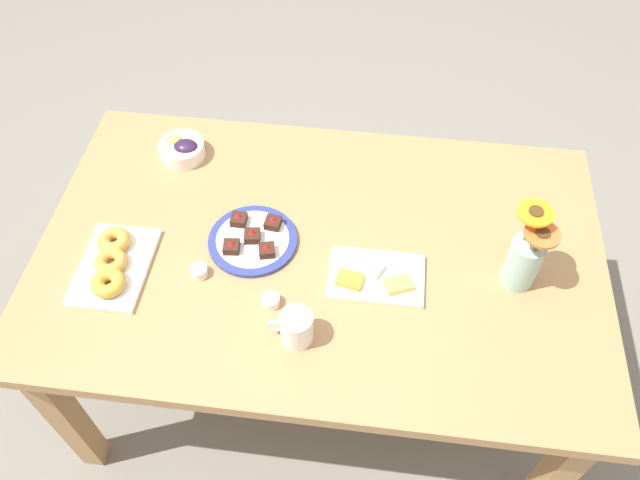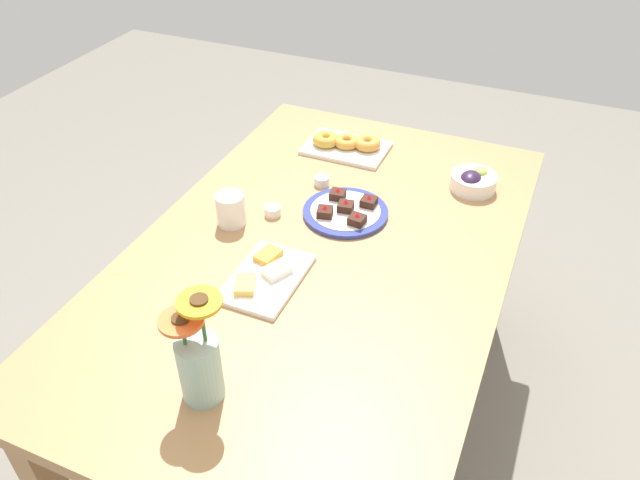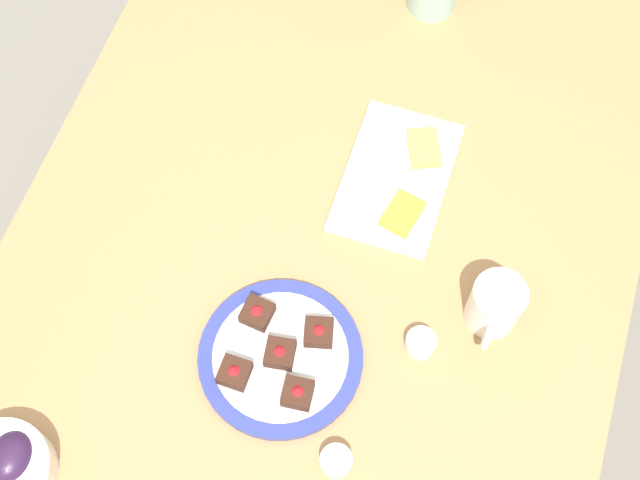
{
  "view_description": "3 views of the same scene",
  "coord_description": "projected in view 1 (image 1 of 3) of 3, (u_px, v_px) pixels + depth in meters",
  "views": [
    {
      "loc": [
        -0.13,
        1.06,
        2.14
      ],
      "look_at": [
        0.0,
        0.0,
        0.78
      ],
      "focal_mm": 35.0,
      "sensor_mm": 36.0,
      "label": 1
    },
    {
      "loc": [
        -1.23,
        -0.52,
        1.81
      ],
      "look_at": [
        0.0,
        0.0,
        0.78
      ],
      "focal_mm": 35.0,
      "sensor_mm": 36.0,
      "label": 2
    },
    {
      "loc": [
        0.56,
        0.19,
        2.06
      ],
      "look_at": [
        0.0,
        0.0,
        0.78
      ],
      "focal_mm": 50.0,
      "sensor_mm": 36.0,
      "label": 3
    }
  ],
  "objects": [
    {
      "name": "jam_cup_honey",
      "position": [
        199.0,
        271.0,
        1.7
      ],
      "size": [
        0.05,
        0.05,
        0.03
      ],
      "color": "white",
      "rests_on": "dining_table"
    },
    {
      "name": "grape_bowl",
      "position": [
        182.0,
        149.0,
        1.97
      ],
      "size": [
        0.14,
        0.14,
        0.07
      ],
      "color": "white",
      "rests_on": "dining_table"
    },
    {
      "name": "coffee_mug",
      "position": [
        296.0,
        327.0,
        1.55
      ],
      "size": [
        0.12,
        0.08,
        0.1
      ],
      "color": "white",
      "rests_on": "dining_table"
    },
    {
      "name": "cheese_platter",
      "position": [
        376.0,
        277.0,
        1.69
      ],
      "size": [
        0.26,
        0.17,
        0.03
      ],
      "color": "white",
      "rests_on": "dining_table"
    },
    {
      "name": "dining_table",
      "position": [
        320.0,
        266.0,
        1.83
      ],
      "size": [
        1.6,
        1.0,
        0.74
      ],
      "color": "#A87A4C",
      "rests_on": "ground_plane"
    },
    {
      "name": "ground_plane",
      "position": [
        320.0,
        368.0,
        2.35
      ],
      "size": [
        6.0,
        6.0,
        0.0
      ],
      "primitive_type": "plane",
      "color": "slate"
    },
    {
      "name": "dessert_plate",
      "position": [
        253.0,
        238.0,
        1.77
      ],
      "size": [
        0.25,
        0.25,
        0.05
      ],
      "color": "navy",
      "rests_on": "dining_table"
    },
    {
      "name": "jam_cup_berry",
      "position": [
        271.0,
        300.0,
        1.64
      ],
      "size": [
        0.05,
        0.05,
        0.03
      ],
      "color": "white",
      "rests_on": "dining_table"
    },
    {
      "name": "flower_vase",
      "position": [
        524.0,
        259.0,
        1.62
      ],
      "size": [
        0.11,
        0.12,
        0.27
      ],
      "color": "#99C1B7",
      "rests_on": "dining_table"
    },
    {
      "name": "croissant_platter",
      "position": [
        113.0,
        264.0,
        1.71
      ],
      "size": [
        0.19,
        0.28,
        0.05
      ],
      "color": "white",
      "rests_on": "dining_table"
    }
  ]
}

